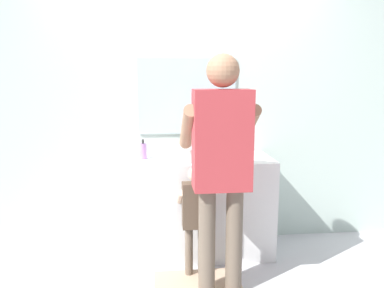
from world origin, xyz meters
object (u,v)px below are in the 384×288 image
at_px(toothbrush_cup, 228,152).
at_px(soap_bottle, 143,151).
at_px(child_toddler, 195,212).
at_px(adult_parent, 221,155).

relative_size(toothbrush_cup, soap_bottle, 1.25).
relative_size(toothbrush_cup, child_toddler, 0.24).
bearing_deg(soap_bottle, adult_parent, -50.59).
bearing_deg(child_toddler, soap_bottle, 132.91).
bearing_deg(adult_parent, soap_bottle, 129.41).
distance_m(soap_bottle, child_toddler, 0.70).
height_order(soap_bottle, child_toddler, soap_bottle).
relative_size(soap_bottle, child_toddler, 0.19).
distance_m(toothbrush_cup, child_toddler, 0.63).
bearing_deg(soap_bottle, toothbrush_cup, -3.33).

